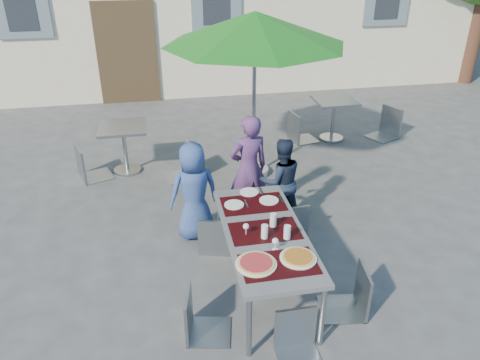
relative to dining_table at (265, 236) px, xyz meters
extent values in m
plane|color=#444447|center=(0.53, -0.67, -0.70)|extent=(90.00, 90.00, 0.00)
cube|color=#463521|center=(-1.47, 6.80, 0.40)|extent=(1.30, 0.06, 2.20)
cube|color=slate|center=(-3.47, 6.80, 1.50)|extent=(1.10, 0.06, 1.40)
cube|color=#262B33|center=(-3.47, 6.78, 1.50)|extent=(0.60, 0.04, 1.10)
cylinder|color=#4B2D20|center=(7.03, 6.83, 0.70)|extent=(0.36, 0.36, 2.80)
cube|color=#47464B|center=(0.00, 0.00, 0.03)|extent=(0.80, 1.85, 0.05)
cylinder|color=gray|center=(-0.34, -0.86, -0.35)|extent=(0.05, 0.05, 0.70)
cylinder|color=gray|center=(0.34, -0.86, -0.35)|extent=(0.05, 0.05, 0.70)
cylinder|color=gray|center=(-0.34, 0.86, -0.35)|extent=(0.05, 0.05, 0.70)
cylinder|color=gray|center=(0.34, 0.86, -0.35)|extent=(0.05, 0.05, 0.70)
cube|color=black|center=(0.00, -0.55, 0.06)|extent=(0.70, 0.42, 0.01)
cube|color=black|center=(0.00, 0.00, 0.06)|extent=(0.70, 0.42, 0.01)
cube|color=black|center=(0.00, 0.55, 0.06)|extent=(0.70, 0.42, 0.01)
cylinder|color=white|center=(-0.21, -0.52, 0.07)|extent=(0.38, 0.38, 0.01)
cylinder|color=#D7B360|center=(-0.21, -0.52, 0.08)|extent=(0.34, 0.34, 0.01)
cylinder|color=maroon|center=(-0.21, -0.52, 0.09)|extent=(0.30, 0.30, 0.01)
cylinder|color=white|center=(0.20, -0.51, 0.07)|extent=(0.35, 0.35, 0.01)
cylinder|color=#D7B360|center=(0.20, -0.51, 0.08)|extent=(0.31, 0.31, 0.01)
cylinder|color=#903209|center=(0.20, -0.51, 0.09)|extent=(0.27, 0.27, 0.01)
cylinder|color=silver|center=(-0.03, -0.12, 0.13)|extent=(0.07, 0.07, 0.15)
cylinder|color=silver|center=(0.10, 0.07, 0.13)|extent=(0.07, 0.07, 0.15)
cylinder|color=silver|center=(0.18, -0.17, 0.13)|extent=(0.07, 0.07, 0.15)
cylinder|color=silver|center=(-0.20, -0.03, 0.06)|extent=(0.06, 0.06, 0.00)
cylinder|color=silver|center=(-0.20, -0.03, 0.09)|extent=(0.01, 0.01, 0.08)
sphere|color=silver|center=(-0.20, -0.03, 0.15)|extent=(0.06, 0.06, 0.06)
cylinder|color=silver|center=(0.02, -0.33, 0.06)|extent=(0.06, 0.06, 0.00)
cylinder|color=silver|center=(0.02, -0.33, 0.09)|extent=(0.01, 0.01, 0.08)
sphere|color=silver|center=(0.02, -0.33, 0.15)|extent=(0.06, 0.06, 0.06)
cylinder|color=white|center=(-0.22, 0.56, 0.06)|extent=(0.22, 0.22, 0.01)
cube|color=#ABAEB3|center=(-0.08, 0.56, 0.06)|extent=(0.02, 0.18, 0.00)
cylinder|color=white|center=(0.19, 0.58, 0.06)|extent=(0.22, 0.22, 0.01)
cube|color=#ABAEB3|center=(0.33, 0.58, 0.06)|extent=(0.02, 0.18, 0.00)
cylinder|color=white|center=(0.01, 0.81, 0.06)|extent=(0.22, 0.22, 0.01)
cube|color=#ABAEB3|center=(0.15, 0.81, 0.06)|extent=(0.02, 0.18, 0.00)
imported|color=#344E8F|center=(-0.61, 1.16, -0.06)|extent=(0.69, 0.53, 1.27)
imported|color=#5A346A|center=(0.14, 1.48, 0.03)|extent=(0.59, 0.45, 1.46)
imported|color=#1C273E|center=(0.54, 1.32, -0.11)|extent=(0.59, 0.36, 1.18)
cube|color=#8E9399|center=(-0.37, 0.87, -0.26)|extent=(0.51, 0.51, 0.03)
cube|color=#8E9399|center=(-0.43, 0.68, -0.01)|extent=(0.40, 0.14, 0.49)
cylinder|color=#8E9399|center=(-0.15, 0.99, -0.48)|extent=(0.02, 0.02, 0.43)
cylinder|color=#8E9399|center=(-0.49, 1.09, -0.48)|extent=(0.02, 0.02, 0.43)
cylinder|color=#8E9399|center=(-0.25, 0.65, -0.48)|extent=(0.02, 0.02, 0.43)
cylinder|color=#8E9399|center=(-0.59, 0.75, -0.48)|extent=(0.02, 0.02, 0.43)
cube|color=gray|center=(0.04, 1.00, -0.23)|extent=(0.55, 0.55, 0.03)
cube|color=gray|center=(-0.03, 0.81, 0.03)|extent=(0.42, 0.16, 0.52)
cylinder|color=gray|center=(0.27, 1.12, -0.47)|extent=(0.02, 0.02, 0.46)
cylinder|color=gray|center=(-0.08, 1.24, -0.47)|extent=(0.02, 0.02, 0.46)
cylinder|color=gray|center=(0.16, 0.77, -0.47)|extent=(0.02, 0.02, 0.46)
cylinder|color=gray|center=(-0.20, 0.88, -0.47)|extent=(0.02, 0.02, 0.46)
cube|color=gray|center=(0.59, 1.04, -0.29)|extent=(0.41, 0.41, 0.03)
cube|color=gray|center=(0.60, 0.86, -0.06)|extent=(0.38, 0.05, 0.45)
cylinder|color=gray|center=(0.74, 1.21, -0.50)|extent=(0.02, 0.02, 0.40)
cylinder|color=gray|center=(0.41, 1.19, -0.50)|extent=(0.02, 0.02, 0.40)
cylinder|color=gray|center=(0.76, 0.89, -0.50)|extent=(0.02, 0.02, 0.40)
cylinder|color=gray|center=(0.44, 0.86, -0.50)|extent=(0.02, 0.02, 0.40)
cube|color=gray|center=(-0.66, -0.53, -0.26)|extent=(0.48, 0.48, 0.03)
cube|color=gray|center=(-0.85, -0.49, -0.02)|extent=(0.11, 0.40, 0.48)
cylinder|color=gray|center=(-0.52, -0.74, -0.48)|extent=(0.02, 0.02, 0.42)
cylinder|color=gray|center=(-0.45, -0.40, -0.48)|extent=(0.02, 0.02, 0.42)
cylinder|color=gray|center=(-0.86, -0.67, -0.48)|extent=(0.02, 0.02, 0.42)
cylinder|color=gray|center=(-0.79, -0.33, -0.48)|extent=(0.02, 0.02, 0.42)
cube|color=gray|center=(0.71, -0.47, -0.24)|extent=(0.48, 0.48, 0.03)
cube|color=gray|center=(0.91, -0.50, 0.01)|extent=(0.09, 0.43, 0.51)
cylinder|color=gray|center=(0.56, -0.27, -0.47)|extent=(0.02, 0.02, 0.45)
cylinder|color=gray|center=(0.50, -0.63, -0.47)|extent=(0.02, 0.02, 0.45)
cylinder|color=gray|center=(0.92, -0.32, -0.47)|extent=(0.02, 0.02, 0.45)
cylinder|color=gray|center=(0.86, -0.68, -0.47)|extent=(0.02, 0.02, 0.45)
cube|color=gray|center=(0.10, -1.03, -0.28)|extent=(0.39, 0.39, 0.03)
cube|color=gray|center=(0.10, -0.85, -0.04)|extent=(0.39, 0.03, 0.47)
cylinder|color=gray|center=(0.26, -1.20, -0.49)|extent=(0.02, 0.02, 0.41)
cylinder|color=gray|center=(-0.07, -0.87, -0.49)|extent=(0.02, 0.02, 0.41)
cylinder|color=gray|center=(0.26, -0.87, -0.49)|extent=(0.02, 0.02, 0.41)
cylinder|color=#ABAEB3|center=(0.48, 2.71, -0.65)|extent=(0.50, 0.50, 0.10)
cylinder|color=gray|center=(0.48, 2.71, 0.47)|extent=(0.06, 0.06, 2.32)
cone|color=#186E1A|center=(0.48, 2.71, 1.58)|extent=(2.65, 2.65, 0.45)
cylinder|color=#ABAEB3|center=(-1.51, 3.19, -0.68)|extent=(0.44, 0.44, 0.04)
cylinder|color=gray|center=(-1.51, 3.19, -0.33)|extent=(0.06, 0.06, 0.73)
cube|color=gray|center=(-1.51, 3.19, 0.06)|extent=(0.73, 0.73, 0.04)
cube|color=gray|center=(-1.99, 3.09, -0.21)|extent=(0.58, 0.58, 0.03)
cube|color=gray|center=(-2.19, 3.01, 0.06)|extent=(0.18, 0.44, 0.54)
cylinder|color=gray|center=(-1.74, 2.97, -0.46)|extent=(0.02, 0.02, 0.48)
cylinder|color=gray|center=(-1.87, 3.33, -0.46)|extent=(0.02, 0.02, 0.48)
cylinder|color=gray|center=(-2.11, 2.84, -0.46)|extent=(0.02, 0.02, 0.48)
cylinder|color=gray|center=(-2.23, 3.20, -0.46)|extent=(0.02, 0.02, 0.48)
cube|color=gray|center=(-0.70, 2.82, -0.22)|extent=(0.54, 0.54, 0.03)
cube|color=gray|center=(-0.49, 2.87, 0.04)|extent=(0.15, 0.44, 0.53)
cylinder|color=gray|center=(-0.93, 2.95, -0.46)|extent=(0.02, 0.02, 0.47)
cylinder|color=gray|center=(-0.83, 2.58, -0.46)|extent=(0.02, 0.02, 0.47)
cylinder|color=gray|center=(-0.56, 3.05, -0.46)|extent=(0.02, 0.02, 0.47)
cylinder|color=gray|center=(-0.47, 2.68, -0.46)|extent=(0.02, 0.02, 0.47)
cylinder|color=#ABAEB3|center=(2.24, 3.85, -0.68)|extent=(0.44, 0.44, 0.04)
cylinder|color=gray|center=(2.24, 3.85, -0.33)|extent=(0.06, 0.06, 0.72)
cube|color=gray|center=(2.24, 3.85, 0.06)|extent=(0.72, 0.72, 0.04)
cube|color=gray|center=(1.71, 3.90, -0.21)|extent=(0.53, 0.53, 0.03)
cube|color=gray|center=(1.49, 3.86, 0.07)|extent=(0.11, 0.46, 0.55)
cylinder|color=gray|center=(1.94, 3.74, -0.46)|extent=(0.02, 0.02, 0.48)
cylinder|color=gray|center=(1.87, 4.13, -0.46)|extent=(0.02, 0.02, 0.48)
cylinder|color=gray|center=(1.55, 3.67, -0.46)|extent=(0.02, 0.02, 0.48)
cylinder|color=gray|center=(1.48, 4.06, -0.46)|extent=(0.02, 0.02, 0.48)
cube|color=gray|center=(3.20, 3.73, -0.19)|extent=(0.62, 0.62, 0.03)
cube|color=gray|center=(3.40, 3.83, 0.09)|extent=(0.22, 0.44, 0.56)
cylinder|color=gray|center=(2.93, 3.84, -0.45)|extent=(0.02, 0.02, 0.49)
cylinder|color=gray|center=(3.10, 3.47, -0.45)|extent=(0.02, 0.02, 0.49)
cylinder|color=gray|center=(3.30, 4.00, -0.45)|extent=(0.02, 0.02, 0.49)
cylinder|color=gray|center=(3.47, 3.63, -0.45)|extent=(0.02, 0.02, 0.49)
camera|label=1|loc=(-1.00, -3.85, 2.74)|focal=35.00mm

